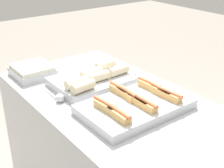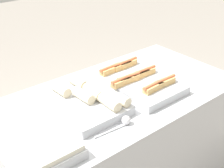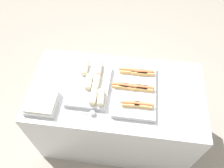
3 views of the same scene
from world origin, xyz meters
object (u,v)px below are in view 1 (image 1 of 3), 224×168
at_px(tray_side_front, 33,71).
at_px(serving_spoon_far, 131,75).
at_px(tray_hotdogs, 136,105).
at_px(tray_wraps, 93,80).
at_px(serving_spoon_near, 58,98).

relative_size(tray_side_front, serving_spoon_far, 1.19).
distance_m(tray_hotdogs, serving_spoon_far, 0.43).
bearing_deg(tray_hotdogs, tray_side_front, -162.68).
relative_size(tray_hotdogs, tray_side_front, 2.21).
distance_m(tray_hotdogs, tray_wraps, 0.39).
bearing_deg(serving_spoon_near, tray_wraps, 100.56).
distance_m(tray_side_front, serving_spoon_far, 0.64).
xyz_separation_m(tray_hotdogs, serving_spoon_near, (-0.34, -0.27, -0.01)).
height_order(tray_hotdogs, tray_wraps, tray_wraps).
height_order(tray_side_front, serving_spoon_far, tray_side_front).
bearing_deg(serving_spoon_near, serving_spoon_far, 90.27).
bearing_deg(tray_wraps, tray_hotdogs, 0.55).
xyz_separation_m(serving_spoon_near, serving_spoon_far, (-0.00, 0.53, 0.00)).
xyz_separation_m(tray_hotdogs, tray_wraps, (-0.39, -0.00, 0.00)).
xyz_separation_m(tray_hotdogs, tray_side_front, (-0.74, -0.23, 0.00)).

